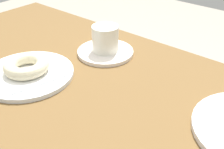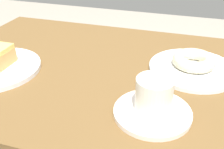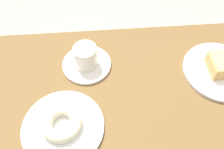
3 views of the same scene
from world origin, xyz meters
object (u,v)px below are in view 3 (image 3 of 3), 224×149
object	(u,v)px
plate_glazed_square	(218,71)
coffee_cup	(85,59)
plate_sugar_ring	(62,127)
donut_glazed_square	(222,64)
donut_sugar_ring	(60,123)

from	to	relation	value
plate_glazed_square	coffee_cup	xyz separation A→B (m)	(0.41, -0.06, 0.02)
plate_sugar_ring	donut_glazed_square	size ratio (longest dim) A/B	2.70
plate_glazed_square	coffee_cup	world-z (taller)	coffee_cup
donut_sugar_ring	coffee_cup	size ratio (longest dim) A/B	0.69
donut_glazed_square	coffee_cup	xyz separation A→B (m)	(0.41, -0.06, -0.01)
donut_glazed_square	donut_sugar_ring	bearing A→B (deg)	17.06
plate_sugar_ring	donut_sugar_ring	xyz separation A→B (m)	(0.00, 0.00, 0.02)
donut_sugar_ring	plate_glazed_square	world-z (taller)	donut_sugar_ring
plate_sugar_ring	donut_sugar_ring	bearing A→B (deg)	0.00
donut_sugar_ring	coffee_cup	distance (m)	0.22
plate_sugar_ring	coffee_cup	distance (m)	0.22
plate_glazed_square	donut_glazed_square	distance (m)	0.03
plate_sugar_ring	donut_sugar_ring	distance (m)	0.02
plate_glazed_square	coffee_cup	distance (m)	0.42
donut_sugar_ring	donut_glazed_square	xyz separation A→B (m)	(-0.48, -0.15, 0.01)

